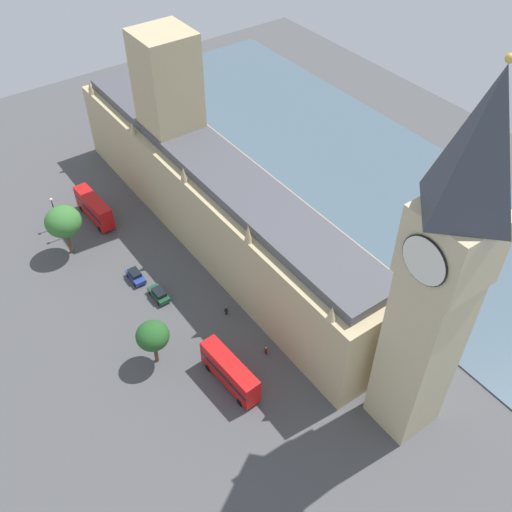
{
  "coord_description": "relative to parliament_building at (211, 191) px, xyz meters",
  "views": [
    {
      "loc": [
        38.15,
        67.17,
        68.93
      ],
      "look_at": [
        1.0,
        15.37,
        8.91
      ],
      "focal_mm": 40.9,
      "sensor_mm": 36.0,
      "label": 1
    }
  ],
  "objects": [
    {
      "name": "street_lamp_near_tower",
      "position": [
        22.16,
        -17.48,
        -4.64
      ],
      "size": [
        0.56,
        0.56,
        6.59
      ],
      "color": "black",
      "rests_on": "ground"
    },
    {
      "name": "ground_plane",
      "position": [
        1.99,
        2.0,
        -9.21
      ],
      "size": [
        147.64,
        147.64,
        0.0
      ],
      "primitive_type": "plane",
      "color": "#4C4C4F"
    },
    {
      "name": "clock_tower",
      "position": [
        -0.25,
        45.9,
        16.61
      ],
      "size": [
        7.92,
        7.92,
        49.99
      ],
      "color": "#CCBA8E",
      "rests_on": "ground"
    },
    {
      "name": "street_lamp_opposite_hall",
      "position": [
        22.3,
        -14.11,
        -5.14
      ],
      "size": [
        0.56,
        0.56,
        5.76
      ],
      "color": "black",
      "rests_on": "ground"
    },
    {
      "name": "parliament_building",
      "position": [
        0.0,
        0.0,
        0.0
      ],
      "size": [
        12.71,
        77.64,
        32.6
      ],
      "color": "tan",
      "rests_on": "ground"
    },
    {
      "name": "pedestrian_leading",
      "position": [
        8.46,
        27.51,
        -8.54
      ],
      "size": [
        0.63,
        0.61,
        1.5
      ],
      "rotation": [
        0.0,
        0.0,
        5.41
      ],
      "color": "maroon",
      "rests_on": "ground"
    },
    {
      "name": "pedestrian_by_river_gate",
      "position": [
        8.91,
        17.69,
        -8.5
      ],
      "size": [
        0.66,
        0.64,
        1.58
      ],
      "rotation": [
        0.0,
        0.0,
        4.01
      ],
      "color": "black",
      "rests_on": "ground"
    },
    {
      "name": "plane_tree_trailing",
      "position": [
        22.91,
        -9.81,
        -2.35
      ],
      "size": [
        6.02,
        6.02,
        9.46
      ],
      "color": "brown",
      "rests_on": "ground"
    },
    {
      "name": "plane_tree_far_end",
      "position": [
        22.0,
        19.29,
        -3.61
      ],
      "size": [
        4.72,
        4.72,
        7.65
      ],
      "color": "brown",
      "rests_on": "ground"
    },
    {
      "name": "river_thames",
      "position": [
        -33.45,
        2.0,
        -9.09
      ],
      "size": [
        41.36,
        132.87,
        0.25
      ],
      "primitive_type": "cube",
      "color": "#475B6B",
      "rests_on": "ground"
    },
    {
      "name": "double_decker_bus_corner",
      "position": [
        15.58,
        -15.77,
        -6.58
      ],
      "size": [
        3.04,
        10.61,
        4.75
      ],
      "rotation": [
        0.0,
        0.0,
        0.05
      ],
      "color": "red",
      "rests_on": "ground"
    },
    {
      "name": "double_decker_bus_under_trees",
      "position": [
        15.49,
        28.65,
        -6.58
      ],
      "size": [
        3.16,
        10.63,
        4.75
      ],
      "rotation": [
        0.0,
        0.0,
        0.06
      ],
      "color": "red",
      "rests_on": "ground"
    },
    {
      "name": "car_blue_midblock",
      "position": [
        16.91,
        2.74,
        -8.33
      ],
      "size": [
        1.94,
        4.08,
        1.74
      ],
      "rotation": [
        0.0,
        0.0,
        -0.01
      ],
      "color": "navy",
      "rests_on": "ground"
    },
    {
      "name": "car_dark_green_kerbside",
      "position": [
        15.77,
        8.61,
        -8.32
      ],
      "size": [
        2.01,
        4.33,
        1.74
      ],
      "rotation": [
        0.0,
        0.0,
        3.16
      ],
      "color": "#19472D",
      "rests_on": "ground"
    }
  ]
}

